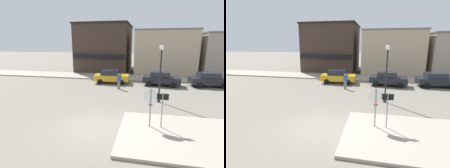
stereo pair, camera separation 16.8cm
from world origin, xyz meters
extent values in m
plane|color=gray|center=(0.00, 0.00, 0.00)|extent=(160.00, 160.00, 0.00)
cube|color=#A89E8C|center=(4.57, -0.08, 0.07)|extent=(6.40, 4.80, 0.15)
cube|color=#A89E8C|center=(0.00, 14.94, 0.07)|extent=(80.00, 4.00, 0.15)
cylinder|color=gray|center=(2.95, 0.51, 1.15)|extent=(0.07, 0.07, 2.30)
cylinder|color=red|center=(2.95, 0.53, 1.87)|extent=(0.76, 0.04, 0.76)
cylinder|color=white|center=(2.95, 0.52, 1.87)|extent=(0.82, 0.04, 0.82)
cube|color=red|center=(2.95, 0.53, 1.39)|extent=(0.20, 0.02, 0.11)
cylinder|color=gray|center=(3.56, 0.51, 1.05)|extent=(0.06, 0.06, 2.10)
cube|color=black|center=(3.56, 0.52, 1.88)|extent=(0.60, 0.04, 0.34)
cube|color=white|center=(3.56, 0.52, 1.88)|extent=(0.54, 0.03, 0.29)
cube|color=black|center=(3.56, 0.53, 1.88)|extent=(0.34, 0.02, 0.08)
cylinder|color=black|center=(3.71, 5.29, 2.10)|extent=(0.12, 0.12, 4.20)
cylinder|color=black|center=(3.71, 5.29, 0.12)|extent=(0.24, 0.24, 0.24)
sphere|color=white|center=(3.71, 5.29, 4.31)|extent=(0.36, 0.36, 0.36)
cone|color=black|center=(3.71, 5.29, 4.45)|extent=(0.32, 0.32, 0.18)
cube|color=gold|center=(-1.39, 11.32, 0.67)|extent=(4.06, 1.84, 0.66)
cube|color=#1E232D|center=(-1.54, 11.32, 1.28)|extent=(2.13, 1.47, 0.56)
cylinder|color=black|center=(-0.18, 12.22, 0.30)|extent=(0.61, 0.20, 0.60)
cylinder|color=black|center=(-0.12, 10.52, 0.30)|extent=(0.61, 0.20, 0.60)
cylinder|color=black|center=(-2.66, 12.13, 0.30)|extent=(0.61, 0.20, 0.60)
cylinder|color=black|center=(-2.60, 10.43, 0.30)|extent=(0.61, 0.20, 0.60)
cube|color=black|center=(4.32, 11.18, 0.67)|extent=(4.17, 2.15, 0.66)
cube|color=#1E232D|center=(4.17, 11.20, 1.28)|extent=(2.23, 1.63, 0.56)
cylinder|color=black|center=(5.65, 11.88, 0.30)|extent=(0.62, 0.25, 0.60)
cylinder|color=black|center=(5.45, 10.19, 0.30)|extent=(0.62, 0.25, 0.60)
cylinder|color=black|center=(3.18, 12.17, 0.30)|extent=(0.62, 0.25, 0.60)
cylinder|color=black|center=(2.99, 10.48, 0.30)|extent=(0.62, 0.25, 0.60)
cube|color=black|center=(9.35, 11.64, 0.67)|extent=(4.14, 2.06, 0.66)
cube|color=#1E232D|center=(9.20, 11.62, 1.28)|extent=(2.20, 1.58, 0.56)
cylinder|color=black|center=(10.51, 12.60, 0.30)|extent=(0.61, 0.23, 0.60)
cylinder|color=black|center=(8.04, 12.37, 0.30)|extent=(0.61, 0.23, 0.60)
cylinder|color=black|center=(8.20, 10.68, 0.30)|extent=(0.61, 0.23, 0.60)
cylinder|color=gray|center=(-0.19, 8.77, 0.42)|extent=(0.16, 0.16, 0.85)
cylinder|color=gray|center=(-0.03, 8.68, 0.42)|extent=(0.16, 0.16, 0.85)
cube|color=#3351A8|center=(-0.11, 8.73, 1.12)|extent=(0.42, 0.37, 0.54)
sphere|color=#9E7051|center=(-0.11, 8.73, 1.50)|extent=(0.22, 0.22, 0.22)
cylinder|color=#3351A8|center=(-0.31, 8.84, 1.07)|extent=(0.12, 0.12, 0.52)
cylinder|color=#3351A8|center=(0.09, 8.62, 1.07)|extent=(0.12, 0.12, 0.52)
cube|color=#3D2D26|center=(-4.56, 21.72, 3.75)|extent=(8.30, 9.57, 7.50)
cube|color=black|center=(-4.56, 16.79, 2.70)|extent=(7.88, 0.40, 0.50)
cube|color=black|center=(-4.56, 21.72, 7.62)|extent=(8.55, 9.85, 0.24)
cube|color=tan|center=(5.17, 20.05, 3.21)|extent=(8.81, 6.07, 6.42)
cube|color=#716452|center=(5.17, 20.05, 6.52)|extent=(8.99, 6.19, 0.20)
camera|label=1|loc=(2.68, -8.60, 4.61)|focal=28.00mm
camera|label=2|loc=(2.85, -8.56, 4.61)|focal=28.00mm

